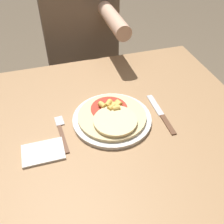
{
  "coord_description": "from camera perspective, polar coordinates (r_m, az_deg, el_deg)",
  "views": [
    {
      "loc": [
        -0.15,
        -0.59,
        1.38
      ],
      "look_at": [
        0.04,
        0.06,
        0.78
      ],
      "focal_mm": 42.0,
      "sensor_mm": 36.0,
      "label": 1
    }
  ],
  "objects": [
    {
      "name": "knife",
      "position": [
        0.97,
        10.66,
        -0.47
      ],
      "size": [
        0.02,
        0.22,
        0.0
      ],
      "color": "brown",
      "rests_on": "dining_table"
    },
    {
      "name": "plate",
      "position": [
        0.93,
        0.0,
        -1.53
      ],
      "size": [
        0.28,
        0.28,
        0.01
      ],
      "color": "silver",
      "rests_on": "dining_table"
    },
    {
      "name": "napkin",
      "position": [
        0.85,
        -14.76,
        -8.45
      ],
      "size": [
        0.13,
        0.09,
        0.01
      ],
      "color": "silver",
      "rests_on": "dining_table"
    },
    {
      "name": "dining_table",
      "position": [
        0.96,
        -1.48,
        -9.06
      ],
      "size": [
        1.1,
        0.98,
        0.74
      ],
      "color": "#9E754C",
      "rests_on": "ground_plane"
    },
    {
      "name": "pizza",
      "position": [
        0.91,
        0.13,
        -0.86
      ],
      "size": [
        0.24,
        0.24,
        0.04
      ],
      "color": "#E0C689",
      "rests_on": "plate"
    },
    {
      "name": "person_diner",
      "position": [
        1.52,
        -6.87,
        16.03
      ],
      "size": [
        0.39,
        0.52,
        1.24
      ],
      "color": "#2D2D38",
      "rests_on": "ground_plane"
    },
    {
      "name": "fork",
      "position": [
        0.91,
        -10.94,
        -4.12
      ],
      "size": [
        0.03,
        0.18,
        0.0
      ],
      "color": "brown",
      "rests_on": "dining_table"
    }
  ]
}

